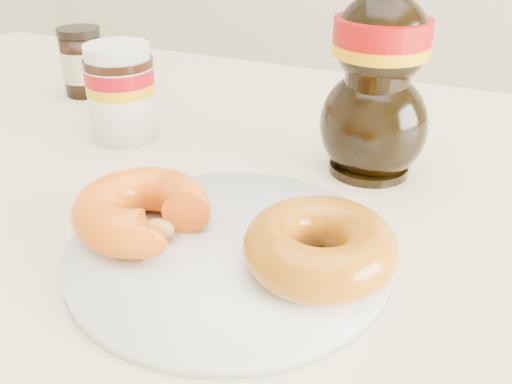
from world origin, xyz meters
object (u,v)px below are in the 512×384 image
at_px(donut_whole, 320,247).
at_px(nutella_jar, 121,89).
at_px(dark_jar, 83,62).
at_px(dining_table, 215,271).
at_px(plate, 229,251).
at_px(donut_bitten, 142,210).
at_px(syrup_bottle, 378,72).

height_order(donut_whole, nutella_jar, nutella_jar).
bearing_deg(donut_whole, dark_jar, 148.13).
xyz_separation_m(dining_table, donut_whole, (0.13, -0.08, 0.12)).
relative_size(plate, dark_jar, 2.76).
relative_size(plate, donut_whole, 2.29).
bearing_deg(donut_bitten, dark_jar, 112.83).
bearing_deg(donut_whole, syrup_bottle, 94.50).
bearing_deg(plate, donut_bitten, -171.24).
relative_size(dining_table, plate, 5.49).
xyz_separation_m(nutella_jar, syrup_bottle, (0.28, 0.03, 0.05)).
bearing_deg(dining_table, donut_whole, -30.79).
xyz_separation_m(dining_table, nutella_jar, (-0.16, 0.09, 0.14)).
distance_m(plate, syrup_bottle, 0.23).
xyz_separation_m(donut_bitten, syrup_bottle, (0.13, 0.21, 0.07)).
relative_size(plate, donut_bitten, 2.31).
relative_size(donut_whole, nutella_jar, 1.02).
height_order(donut_bitten, nutella_jar, nutella_jar).
distance_m(nutella_jar, syrup_bottle, 0.29).
distance_m(nutella_jar, dark_jar, 0.18).
bearing_deg(plate, dining_table, 127.18).
relative_size(donut_whole, syrup_bottle, 0.53).
height_order(dining_table, nutella_jar, nutella_jar).
bearing_deg(donut_bitten, dining_table, 58.41).
height_order(dining_table, donut_bitten, donut_bitten).
height_order(donut_whole, dark_jar, dark_jar).
relative_size(syrup_bottle, dark_jar, 2.27).
relative_size(dining_table, donut_whole, 12.56).
height_order(donut_bitten, dark_jar, dark_jar).
bearing_deg(dark_jar, donut_whole, -31.87).
bearing_deg(dining_table, dark_jar, 147.67).
distance_m(donut_bitten, donut_whole, 0.15).
bearing_deg(nutella_jar, dining_table, -28.89).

